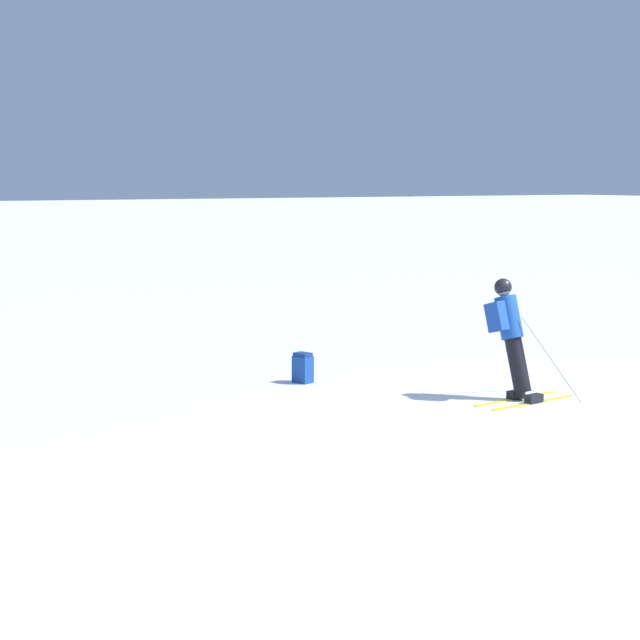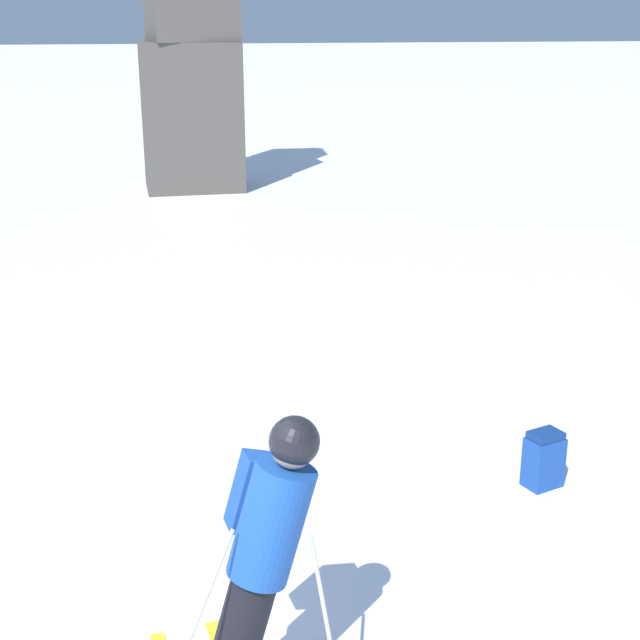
{
  "view_description": "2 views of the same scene",
  "coord_description": "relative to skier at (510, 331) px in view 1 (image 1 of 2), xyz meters",
  "views": [
    {
      "loc": [
        -11.09,
        10.89,
        3.34
      ],
      "look_at": [
        -0.21,
        4.26,
        1.65
      ],
      "focal_mm": 60.0,
      "sensor_mm": 36.0,
      "label": 1
    },
    {
      "loc": [
        0.55,
        -4.04,
        3.76
      ],
      "look_at": [
        2.21,
        3.45,
        1.17
      ],
      "focal_mm": 50.0,
      "sensor_mm": 36.0,
      "label": 2
    }
  ],
  "objects": [
    {
      "name": "spare_backpack",
      "position": [
        2.72,
        2.07,
        -0.79
      ],
      "size": [
        0.35,
        0.3,
        0.5
      ],
      "rotation": [
        0.0,
        0.0,
        0.3
      ],
      "color": "#194293",
      "rests_on": "ground"
    },
    {
      "name": "ground_plane",
      "position": [
        -1.13,
        -0.06,
        -1.03
      ],
      "size": [
        300.0,
        300.0,
        0.0
      ],
      "primitive_type": "plane",
      "color": "white"
    },
    {
      "name": "skier",
      "position": [
        0.0,
        0.0,
        0.0
      ],
      "size": [
        1.28,
        1.81,
        1.87
      ],
      "rotation": [
        0.0,
        0.0,
        0.11
      ],
      "color": "yellow",
      "rests_on": "ground"
    }
  ]
}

